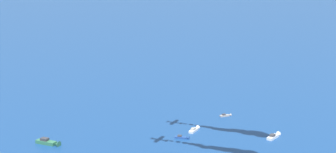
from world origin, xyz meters
TOP-DOWN VIEW (x-y plane):
  - motorboat_near_centre at (-7.61, 45.46)m, footprint 3.34×9.75m
  - motorboat_trailing at (21.94, 7.45)m, footprint 2.94×5.60m
  - motorboat_mid_cluster at (39.87, -21.42)m, footprint 7.83×2.98m
  - motorboat_outer_ring_b at (31.93, 7.61)m, footprint 6.90×2.17m
  - motorboat_outer_ring_d at (55.60, 4.93)m, footprint 4.86×4.18m

SIDE VIEW (x-z plane):
  - motorboat_outer_ring_d at x=55.60m, z-range -0.34..1.14m
  - motorboat_trailing at x=21.94m, z-range -0.36..1.21m
  - motorboat_outer_ring_b at x=31.93m, z-range -0.46..1.52m
  - motorboat_mid_cluster at x=39.87m, z-range -0.51..1.71m
  - motorboat_near_centre at x=-7.61m, z-range -0.64..2.14m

